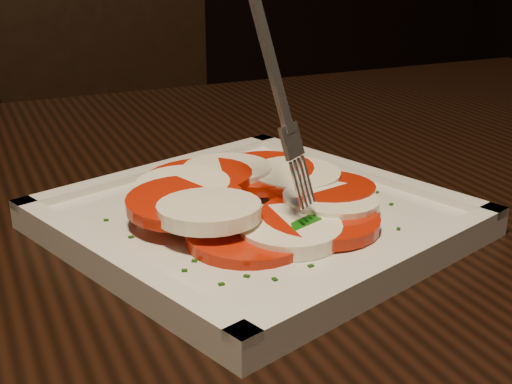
# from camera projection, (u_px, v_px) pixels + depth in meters

# --- Properties ---
(table) EXTENTS (1.20, 0.80, 0.75)m
(table) POSITION_uv_depth(u_px,v_px,m) (286.00, 287.00, 0.64)
(table) COLOR black
(table) RESTS_ON ground
(chair) EXTENTS (0.43, 0.43, 0.93)m
(chair) POSITION_uv_depth(u_px,v_px,m) (120.00, 150.00, 1.42)
(chair) COLOR black
(chair) RESTS_ON ground
(plate) EXTENTS (0.32, 0.32, 0.01)m
(plate) POSITION_uv_depth(u_px,v_px,m) (256.00, 221.00, 0.51)
(plate) COLOR silver
(plate) RESTS_ON table
(caprese_salad) EXTENTS (0.20, 0.21, 0.03)m
(caprese_salad) POSITION_uv_depth(u_px,v_px,m) (256.00, 197.00, 0.50)
(caprese_salad) COLOR #BA1604
(caprese_salad) RESTS_ON plate
(fork) EXTENTS (0.05, 0.06, 0.17)m
(fork) POSITION_uv_depth(u_px,v_px,m) (263.00, 70.00, 0.44)
(fork) COLOR white
(fork) RESTS_ON caprese_salad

